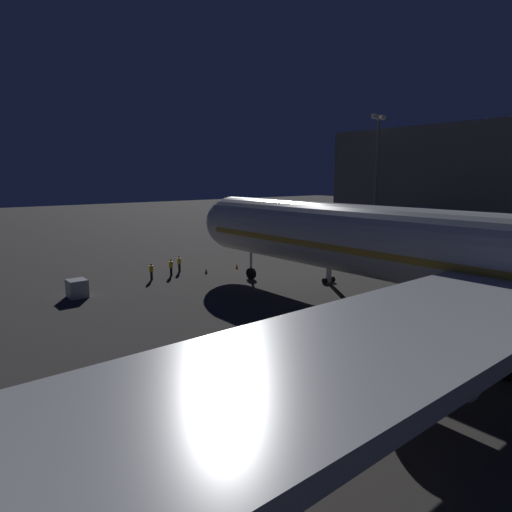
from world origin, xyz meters
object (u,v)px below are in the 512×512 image
baggage_container_mid_row (77,288)px  ground_crew_near_nose_gear (151,271)px  ground_crew_under_port_wing (179,263)px  jet_bridge (367,223)px  apron_floodlight_mast (376,174)px  ground_crew_by_belt_loader (171,266)px  traffic_cone_nose_port (237,266)px  traffic_cone_nose_starboard (206,271)px

baggage_container_mid_row → ground_crew_near_nose_gear: (-8.40, -2.01, 0.18)m
ground_crew_near_nose_gear → ground_crew_under_port_wing: 4.71m
baggage_container_mid_row → jet_bridge: bearing=158.7°
jet_bridge → apron_floodlight_mast: apron_floodlight_mast is taller
ground_crew_under_port_wing → baggage_container_mid_row: bearing=16.3°
baggage_container_mid_row → ground_crew_by_belt_loader: bearing=-167.2°
baggage_container_mid_row → traffic_cone_nose_port: size_ratio=3.17×
ground_crew_under_port_wing → traffic_cone_nose_port: 6.93m
ground_crew_near_nose_gear → traffic_cone_nose_port: bearing=175.0°
jet_bridge → ground_crew_by_belt_loader: jet_bridge is taller
jet_bridge → traffic_cone_nose_starboard: jet_bridge is taller
apron_floodlight_mast → ground_crew_by_belt_loader: apron_floodlight_mast is taller
ground_crew_under_port_wing → ground_crew_near_nose_gear: bearing=21.5°
apron_floodlight_mast → ground_crew_by_belt_loader: bearing=-7.4°
ground_crew_under_port_wing → traffic_cone_nose_port: ground_crew_under_port_wing is taller
apron_floodlight_mast → ground_crew_under_port_wing: (29.65, -5.31, -10.17)m
jet_bridge → traffic_cone_nose_port: (8.97, -12.05, -5.55)m
apron_floodlight_mast → ground_crew_near_nose_gear: size_ratio=10.74×
baggage_container_mid_row → apron_floodlight_mast: bearing=177.9°
ground_crew_by_belt_loader → ground_crew_under_port_wing: same height
baggage_container_mid_row → traffic_cone_nose_starboard: bearing=-175.9°
jet_bridge → apron_floodlight_mast: 17.96m
ground_crew_under_port_wing → traffic_cone_nose_port: (-6.35, 2.67, -0.77)m
ground_crew_near_nose_gear → ground_crew_by_belt_loader: bearing=-169.1°
ground_crew_near_nose_gear → traffic_cone_nose_starboard: (-6.33, 0.94, -0.73)m
baggage_container_mid_row → ground_crew_by_belt_loader: (-11.04, -2.51, 0.22)m
ground_crew_near_nose_gear → traffic_cone_nose_starboard: bearing=171.6°
traffic_cone_nose_port → traffic_cone_nose_starboard: same height
jet_bridge → ground_crew_near_nose_gear: jet_bridge is taller
baggage_container_mid_row → ground_crew_under_port_wing: bearing=-163.7°
apron_floodlight_mast → baggage_container_mid_row: bearing=-2.1°
jet_bridge → apron_floodlight_mast: (-14.33, -9.40, 5.39)m
ground_crew_near_nose_gear → ground_crew_by_belt_loader: size_ratio=0.96×
baggage_container_mid_row → ground_crew_under_port_wing: 13.32m
apron_floodlight_mast → ground_crew_under_port_wing: apron_floodlight_mast is taller
apron_floodlight_mast → baggage_container_mid_row: 43.72m
baggage_container_mid_row → ground_crew_near_nose_gear: 8.64m
apron_floodlight_mast → ground_crew_under_port_wing: size_ratio=10.29×
ground_crew_by_belt_loader → jet_bridge: bearing=141.7°
ground_crew_under_port_wing → apron_floodlight_mast: bearing=169.8°
jet_bridge → ground_crew_near_nose_gear: bearing=-33.4°
ground_crew_under_port_wing → traffic_cone_nose_port: bearing=157.2°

